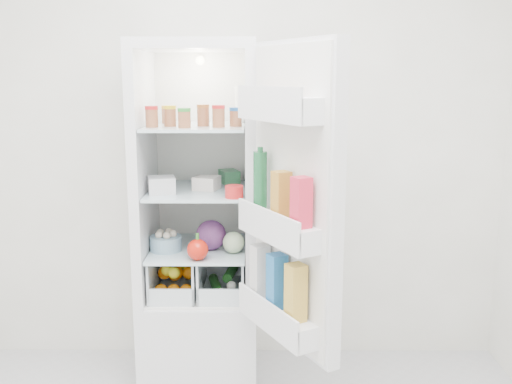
{
  "coord_description": "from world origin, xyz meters",
  "views": [
    {
      "loc": [
        0.11,
        -1.69,
        1.63
      ],
      "look_at": [
        0.1,
        0.95,
        1.09
      ],
      "focal_mm": 40.0,
      "sensor_mm": 36.0,
      "label": 1
    }
  ],
  "objects_px": {
    "refrigerator": "(201,258)",
    "fridge_door": "(290,206)",
    "red_cabbage": "(211,235)",
    "mushroom_bowl": "(166,243)"
  },
  "relations": [
    {
      "from": "refrigerator",
      "to": "fridge_door",
      "type": "xyz_separation_m",
      "value": [
        0.44,
        -0.6,
        0.43
      ]
    },
    {
      "from": "refrigerator",
      "to": "red_cabbage",
      "type": "relative_size",
      "value": 11.65
    },
    {
      "from": "red_cabbage",
      "to": "mushroom_bowl",
      "type": "bearing_deg",
      "value": -175.64
    },
    {
      "from": "red_cabbage",
      "to": "refrigerator",
      "type": "bearing_deg",
      "value": 123.07
    },
    {
      "from": "red_cabbage",
      "to": "mushroom_bowl",
      "type": "height_order",
      "value": "red_cabbage"
    },
    {
      "from": "refrigerator",
      "to": "mushroom_bowl",
      "type": "bearing_deg",
      "value": -143.78
    },
    {
      "from": "red_cabbage",
      "to": "fridge_door",
      "type": "relative_size",
      "value": 0.12
    },
    {
      "from": "refrigerator",
      "to": "mushroom_bowl",
      "type": "relative_size",
      "value": 11.13
    },
    {
      "from": "mushroom_bowl",
      "to": "fridge_door",
      "type": "bearing_deg",
      "value": -38.23
    },
    {
      "from": "refrigerator",
      "to": "red_cabbage",
      "type": "bearing_deg",
      "value": -56.93
    }
  ]
}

